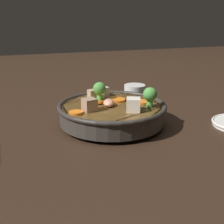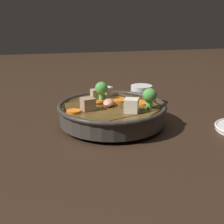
# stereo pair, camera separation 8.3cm
# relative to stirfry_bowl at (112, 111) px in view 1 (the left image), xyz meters

# --- Properties ---
(ground_plane) EXTENTS (3.00, 3.00, 0.00)m
(ground_plane) POSITION_rel_stirfry_bowl_xyz_m (0.00, -0.00, -0.04)
(ground_plane) COLOR black
(stirfry_bowl) EXTENTS (0.29, 0.29, 0.11)m
(stirfry_bowl) POSITION_rel_stirfry_bowl_xyz_m (0.00, 0.00, 0.00)
(stirfry_bowl) COLOR #38332D
(stirfry_bowl) RESTS_ON ground_plane
(tea_cup) EXTENTS (0.07, 0.07, 0.06)m
(tea_cup) POSITION_rel_stirfry_bowl_xyz_m (-0.17, 0.14, -0.01)
(tea_cup) COLOR white
(tea_cup) RESTS_ON ground_plane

